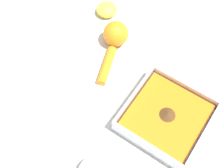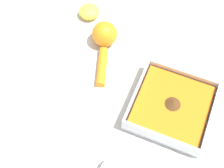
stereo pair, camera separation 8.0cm
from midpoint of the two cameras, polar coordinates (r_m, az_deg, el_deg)
name	(u,v)px [view 2 (the right image)]	position (r m, az deg, el deg)	size (l,w,h in m)	color
ground_plane	(152,117)	(0.79, 4.53, -6.33)	(4.00, 4.00, 0.00)	beige
square_dish	(172,107)	(0.79, 7.99, -4.44)	(0.19, 0.19, 0.05)	silver
lemon_squeezer	(104,39)	(0.88, -4.08, 7.97)	(0.18, 0.10, 0.07)	orange
lemon_half	(89,12)	(0.97, -6.64, 12.83)	(0.06, 0.06, 0.03)	yellow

